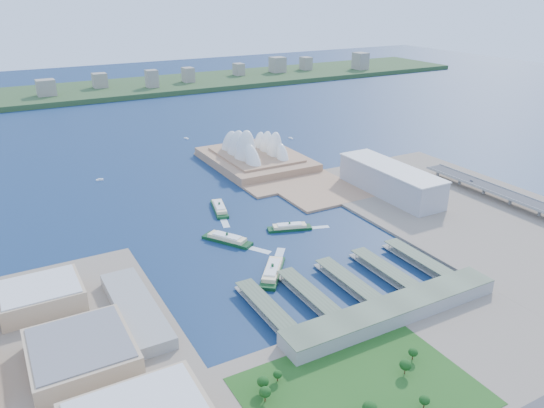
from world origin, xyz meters
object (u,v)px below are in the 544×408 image
car_c (472,181)px  opera_house (255,143)px  ferry_a (227,237)px  toaster_building (390,181)px  ferry_b (219,206)px  ferry_c (272,269)px  ferry_d (290,226)px

car_c → opera_house: bearing=128.3°
opera_house → ferry_a: 267.19m
toaster_building → ferry_a: bearing=-175.0°
toaster_building → car_c: (101.00, -42.03, -5.03)m
ferry_b → car_c: car_c is taller
ferry_c → ferry_a: bearing=-45.3°
toaster_building → ferry_a: toaster_building is taller
toaster_building → ferry_c: bearing=-155.7°
ferry_b → ferry_d: 98.90m
ferry_b → ferry_d: (46.06, -87.52, -0.55)m
opera_house → car_c: opera_house is taller
ferry_c → ferry_d: ferry_c is taller
ferry_a → car_c: bearing=-35.8°
toaster_building → ferry_d: size_ratio=3.17×
opera_house → toaster_building: (90.00, -200.00, -11.50)m
ferry_b → opera_house: bearing=63.3°
ferry_a → car_c: size_ratio=13.12×
ferry_a → ferry_d: size_ratio=1.15×
ferry_a → ferry_c: ferry_c is taller
car_c → ferry_a: bearing=176.4°
toaster_building → car_c: size_ratio=36.25×
toaster_building → opera_house: bearing=114.2°
ferry_b → car_c: size_ratio=12.81×
ferry_c → car_c: size_ratio=13.91×
ferry_d → toaster_building: bearing=-62.4°
opera_house → car_c: bearing=-51.7°
ferry_c → car_c: bearing=-130.7°
toaster_building → ferry_c: size_ratio=2.61×
toaster_building → ferry_b: size_ratio=2.83×
ferry_a → ferry_d: 73.33m
ferry_a → ferry_d: ferry_a is taller
opera_house → ferry_d: 240.20m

